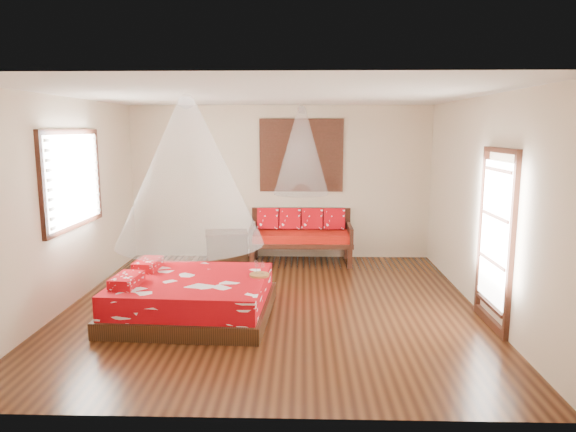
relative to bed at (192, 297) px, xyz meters
The scene contains 10 objects.
room 1.58m from the bed, 21.63° to the left, with size 5.54×5.54×2.84m.
bed is the anchor object (origin of this frame).
daybed 3.12m from the bed, 63.42° to the left, with size 1.81×0.81×0.95m.
storage_chest 2.85m from the bed, 89.29° to the left, with size 0.86×0.70×0.53m.
shutter_panel 3.79m from the bed, 65.93° to the left, with size 1.52×0.06×1.32m.
window_left 2.32m from the bed, 160.61° to the left, with size 0.10×1.74×1.34m.
glazed_door 3.82m from the bed, ahead, with size 0.08×1.02×2.16m.
wine_tray 0.92m from the bed, ahead, with size 0.26×0.26×0.21m.
mosquito_net_main 1.60m from the bed, ahead, with size 1.84×1.84×1.80m, color white.
mosquito_net_daybed 3.47m from the bed, 62.28° to the left, with size 0.96×0.96×1.50m, color white.
Camera 1 is at (0.41, -6.66, 2.37)m, focal length 32.00 mm.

